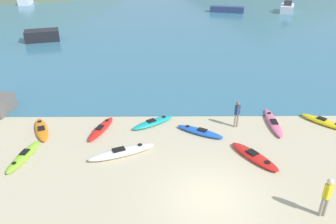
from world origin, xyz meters
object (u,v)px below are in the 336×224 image
(kayak_on_sand_6, at_px, (24,156))
(moored_boat_3, at_px, (42,35))
(kayak_on_sand_7, at_px, (153,122))
(moored_boat_1, at_px, (227,9))
(kayak_on_sand_2, at_px, (273,122))
(kayak_on_sand_5, at_px, (324,122))
(kayak_on_sand_4, at_px, (42,129))
(kayak_on_sand_8, at_px, (254,156))
(moored_boat_0, at_px, (287,8))
(kayak_on_sand_1, at_px, (200,132))
(moored_boat_4, at_px, (25,1))
(kayak_on_sand_0, at_px, (101,129))
(kayak_on_sand_3, at_px, (122,152))
(person_near_foreground, at_px, (327,195))
(person_near_waterline, at_px, (237,113))

(kayak_on_sand_6, distance_m, moored_boat_3, 23.42)
(kayak_on_sand_7, xyz_separation_m, moored_boat_1, (10.52, 36.69, 0.38))
(kayak_on_sand_2, bearing_deg, kayak_on_sand_5, 0.10)
(kayak_on_sand_4, distance_m, kayak_on_sand_7, 6.22)
(moored_boat_3, bearing_deg, kayak_on_sand_7, -56.41)
(kayak_on_sand_8, relative_size, moored_boat_0, 0.59)
(kayak_on_sand_4, bearing_deg, kayak_on_sand_5, 2.61)
(kayak_on_sand_1, height_order, moored_boat_4, moored_boat_4)
(kayak_on_sand_0, distance_m, kayak_on_sand_5, 12.75)
(kayak_on_sand_7, bearing_deg, kayak_on_sand_5, -0.28)
(kayak_on_sand_0, height_order, moored_boat_3, moored_boat_3)
(kayak_on_sand_7, distance_m, moored_boat_0, 41.74)
(kayak_on_sand_1, xyz_separation_m, kayak_on_sand_3, (-4.02, -2.05, 0.05))
(kayak_on_sand_1, xyz_separation_m, kayak_on_sand_5, (7.25, 1.04, 0.02))
(kayak_on_sand_6, xyz_separation_m, kayak_on_sand_7, (6.15, 3.38, -0.00))
(kayak_on_sand_2, xyz_separation_m, person_near_foreground, (-0.29, -7.22, 0.86))
(moored_boat_0, bearing_deg, kayak_on_sand_5, -105.47)
(kayak_on_sand_1, relative_size, kayak_on_sand_7, 1.02)
(kayak_on_sand_3, relative_size, kayak_on_sand_5, 1.41)
(moored_boat_0, bearing_deg, person_near_foreground, -106.93)
(kayak_on_sand_2, height_order, person_near_foreground, person_near_foreground)
(kayak_on_sand_1, height_order, person_near_waterline, person_near_waterline)
(kayak_on_sand_2, distance_m, moored_boat_3, 27.42)
(kayak_on_sand_6, bearing_deg, kayak_on_sand_0, 39.22)
(kayak_on_sand_2, relative_size, moored_boat_1, 0.64)
(kayak_on_sand_0, xyz_separation_m, moored_boat_3, (-9.81, 19.82, 0.49))
(person_near_foreground, bearing_deg, kayak_on_sand_7, 132.36)
(kayak_on_sand_1, height_order, kayak_on_sand_8, kayak_on_sand_1)
(kayak_on_sand_6, height_order, moored_boat_3, moored_boat_3)
(kayak_on_sand_0, bearing_deg, moored_boat_1, 70.28)
(kayak_on_sand_8, relative_size, moored_boat_1, 0.53)
(kayak_on_sand_7, distance_m, moored_boat_4, 51.24)
(kayak_on_sand_4, distance_m, moored_boat_1, 41.02)
(kayak_on_sand_3, relative_size, moored_boat_4, 0.99)
(kayak_on_sand_7, distance_m, moored_boat_3, 22.94)
(kayak_on_sand_2, bearing_deg, kayak_on_sand_6, -165.73)
(kayak_on_sand_0, xyz_separation_m, moored_boat_0, (22.88, 37.34, 0.58))
(kayak_on_sand_2, height_order, kayak_on_sand_6, kayak_on_sand_6)
(kayak_on_sand_1, bearing_deg, moored_boat_0, 65.23)
(kayak_on_sand_1, distance_m, kayak_on_sand_6, 9.04)
(person_near_foreground, bearing_deg, moored_boat_4, 120.62)
(kayak_on_sand_3, relative_size, moored_boat_3, 0.84)
(kayak_on_sand_5, xyz_separation_m, kayak_on_sand_8, (-4.86, -3.43, -0.02))
(kayak_on_sand_0, distance_m, kayak_on_sand_1, 5.49)
(kayak_on_sand_0, relative_size, kayak_on_sand_3, 0.84)
(kayak_on_sand_3, height_order, kayak_on_sand_4, kayak_on_sand_3)
(kayak_on_sand_1, relative_size, moored_boat_4, 0.78)
(kayak_on_sand_7, relative_size, moored_boat_3, 0.65)
(kayak_on_sand_8, relative_size, person_near_foreground, 1.67)
(kayak_on_sand_0, xyz_separation_m, kayak_on_sand_8, (7.87, -2.77, -0.01))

